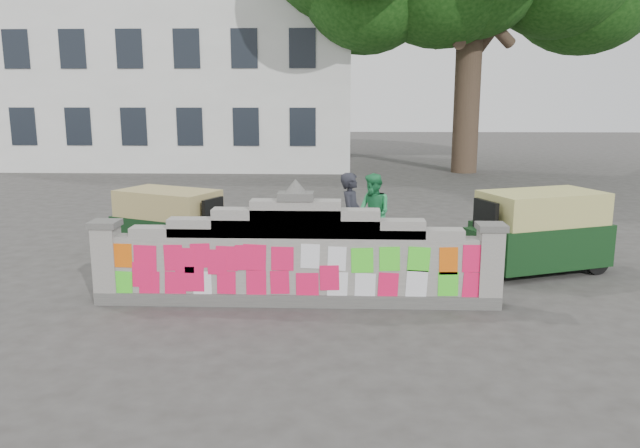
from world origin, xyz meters
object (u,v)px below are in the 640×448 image
(rickshaw_right, at_px, (538,231))
(pedestrian, at_px, (373,213))
(cyclist_rider, at_px, (351,231))
(rickshaw_left, at_px, (171,222))
(cyclist_bike, at_px, (351,250))

(rickshaw_right, bearing_deg, pedestrian, -46.40)
(cyclist_rider, xyz_separation_m, rickshaw_left, (-3.66, 1.25, -0.11))
(cyclist_bike, height_order, rickshaw_right, rickshaw_right)
(pedestrian, distance_m, rickshaw_right, 3.32)
(rickshaw_left, bearing_deg, pedestrian, 31.72)
(cyclist_rider, relative_size, rickshaw_left, 0.65)
(cyclist_bike, bearing_deg, cyclist_rider, 0.00)
(cyclist_bike, height_order, rickshaw_left, rickshaw_left)
(rickshaw_left, distance_m, rickshaw_right, 7.21)
(cyclist_rider, height_order, rickshaw_left, cyclist_rider)
(cyclist_bike, relative_size, rickshaw_right, 0.66)
(cyclist_bike, relative_size, rickshaw_left, 0.73)
(cyclist_rider, relative_size, rickshaw_right, 0.59)
(pedestrian, distance_m, rickshaw_left, 4.20)
(rickshaw_right, bearing_deg, cyclist_bike, -14.59)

